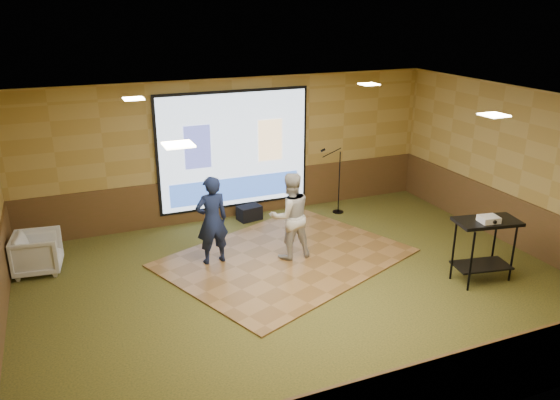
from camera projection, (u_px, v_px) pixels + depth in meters
name	position (u px, v px, depth m)	size (l,w,h in m)	color
ground	(301.00, 286.00, 9.04)	(9.00, 9.00, 0.00)	#2E3719
room_shell	(303.00, 165.00, 8.33)	(9.04, 7.04, 3.02)	#B09149
wainscot_back	(235.00, 195.00, 11.91)	(9.00, 0.04, 0.95)	#523D1B
wainscot_front	(436.00, 393.00, 5.86)	(9.00, 0.04, 0.95)	#523D1B
wainscot_right	(513.00, 221.00, 10.49)	(0.04, 7.00, 0.95)	#523D1B
projector_screen	(235.00, 151.00, 11.53)	(3.32, 0.06, 2.52)	black
downlight_nw	(134.00, 99.00, 8.81)	(0.32, 0.32, 0.02)	#FFEFBF
downlight_ne	(369.00, 84.00, 10.39)	(0.32, 0.32, 0.02)	#FFEFBF
downlight_sw	(178.00, 145.00, 5.94)	(0.32, 0.32, 0.02)	#FFEFBF
downlight_se	(494.00, 115.00, 7.52)	(0.32, 0.32, 0.02)	#FFEFBF
dance_floor	(286.00, 258.00, 10.03)	(4.10, 3.13, 0.03)	olive
player_left	(212.00, 220.00, 9.57)	(0.59, 0.39, 1.61)	#141E40
player_right	(290.00, 216.00, 9.78)	(0.78, 0.61, 1.61)	beige
av_table	(485.00, 237.00, 9.00)	(1.04, 0.55, 1.09)	black
projector	(489.00, 219.00, 8.80)	(0.30, 0.25, 0.10)	white
mic_stand	(337.00, 192.00, 12.07)	(0.59, 0.24, 1.52)	black
banquet_chair	(38.00, 253.00, 9.44)	(0.76, 0.78, 0.71)	gray
duffel_bag	(249.00, 213.00, 11.80)	(0.49, 0.33, 0.31)	black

